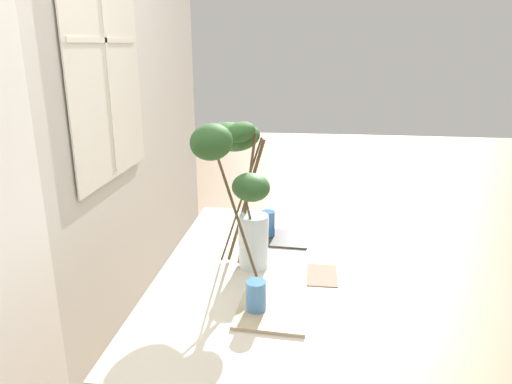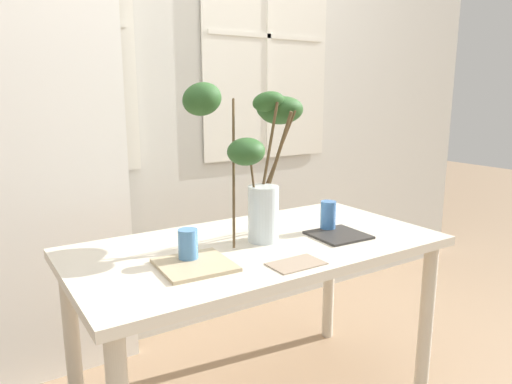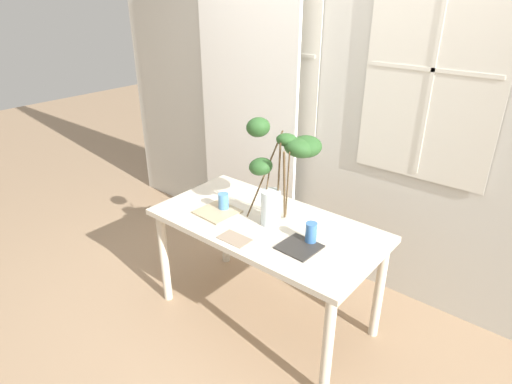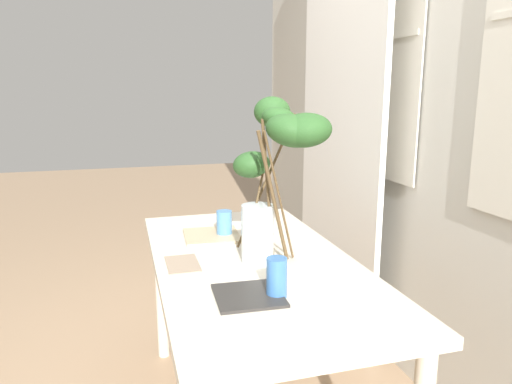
% 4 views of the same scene
% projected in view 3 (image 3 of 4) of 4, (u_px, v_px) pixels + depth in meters
% --- Properties ---
extents(ground, '(14.00, 14.00, 0.00)m').
position_uv_depth(ground, '(265.00, 315.00, 2.93)').
color(ground, '#9E7F60').
extents(back_wall_with_windows, '(4.59, 0.14, 3.06)m').
position_uv_depth(back_wall_with_windows, '(348.00, 68.00, 2.87)').
color(back_wall_with_windows, beige).
rests_on(back_wall_with_windows, ground).
extents(curtain_sheer_side, '(0.94, 0.03, 2.51)m').
position_uv_depth(curtain_sheer_side, '(247.00, 97.00, 3.29)').
color(curtain_sheer_side, white).
rests_on(curtain_sheer_side, ground).
extents(dining_table, '(1.41, 0.73, 0.72)m').
position_uv_depth(dining_table, '(266.00, 235.00, 2.66)').
color(dining_table, beige).
rests_on(dining_table, ground).
extents(vase_with_branches, '(0.58, 0.32, 0.62)m').
position_uv_depth(vase_with_branches, '(282.00, 162.00, 2.46)').
color(vase_with_branches, silver).
rests_on(vase_with_branches, dining_table).
extents(drinking_glass_blue_left, '(0.07, 0.07, 0.11)m').
position_uv_depth(drinking_glass_blue_left, '(224.00, 202.00, 2.74)').
color(drinking_glass_blue_left, '#4C84BC').
rests_on(drinking_glass_blue_left, dining_table).
extents(drinking_glass_blue_right, '(0.06, 0.06, 0.12)m').
position_uv_depth(drinking_glass_blue_right, '(311.00, 233.00, 2.38)').
color(drinking_glass_blue_right, '#386BAD').
rests_on(drinking_glass_blue_right, dining_table).
extents(plate_square_left, '(0.25, 0.25, 0.01)m').
position_uv_depth(plate_square_left, '(217.00, 212.00, 2.72)').
color(plate_square_left, tan).
rests_on(plate_square_left, dining_table).
extents(plate_square_right, '(0.21, 0.21, 0.01)m').
position_uv_depth(plate_square_right, '(299.00, 247.00, 2.36)').
color(plate_square_right, '#2D2B28').
rests_on(plate_square_right, dining_table).
extents(napkin_folded, '(0.18, 0.12, 0.00)m').
position_uv_depth(napkin_folded, '(235.00, 239.00, 2.44)').
color(napkin_folded, gray).
rests_on(napkin_folded, dining_table).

